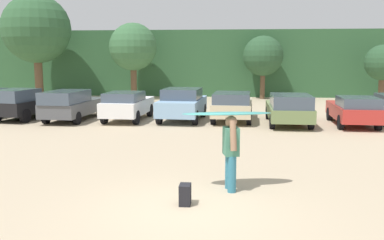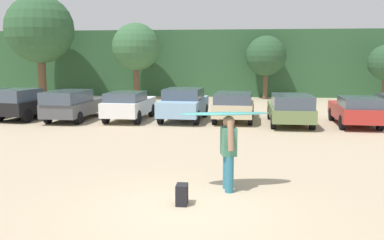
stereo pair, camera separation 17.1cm
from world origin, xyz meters
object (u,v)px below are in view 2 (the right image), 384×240
(parked_car_champagne, at_px, (234,105))
(parked_car_red, at_px, (356,110))
(parked_car_white, at_px, (129,105))
(person_adult, at_px, (229,149))
(backpack_dropped, at_px, (182,195))
(parked_car_black, at_px, (26,103))
(surfboard_teal, at_px, (225,114))
(parked_car_dark_gray, at_px, (74,104))
(parked_car_olive_green, at_px, (290,108))
(parked_car_sky_blue, at_px, (184,104))

(parked_car_champagne, bearing_deg, parked_car_red, -96.97)
(parked_car_white, distance_m, person_adult, 12.12)
(person_adult, bearing_deg, backpack_dropped, 37.49)
(parked_car_champagne, relative_size, parked_car_red, 1.06)
(parked_car_champagne, bearing_deg, person_adult, -177.27)
(parked_car_black, bearing_deg, parked_car_red, -83.15)
(parked_car_red, bearing_deg, surfboard_teal, 153.34)
(parked_car_black, relative_size, parked_car_dark_gray, 0.92)
(parked_car_white, distance_m, parked_car_red, 10.82)
(parked_car_champagne, height_order, parked_car_olive_green, parked_car_olive_green)
(parked_car_dark_gray, xyz_separation_m, parked_car_champagne, (7.99, 0.59, -0.01))
(parked_car_dark_gray, bearing_deg, parked_car_olive_green, -88.89)
(parked_car_dark_gray, xyz_separation_m, parked_car_olive_green, (10.62, -0.41, -0.02))
(parked_car_white, bearing_deg, person_adult, -151.93)
(parked_car_sky_blue, xyz_separation_m, person_adult, (2.48, -11.18, 0.17))
(parked_car_black, xyz_separation_m, parked_car_dark_gray, (2.58, -0.19, -0.02))
(surfboard_teal, bearing_deg, parked_car_sky_blue, -89.50)
(parked_car_sky_blue, relative_size, parked_car_olive_green, 0.93)
(parked_car_white, relative_size, parked_car_champagne, 0.93)
(parked_car_olive_green, bearing_deg, parked_car_sky_blue, 80.69)
(parked_car_red, xyz_separation_m, surfboard_teal, (-5.68, -10.22, 1.10))
(parked_car_red, bearing_deg, parked_car_olive_green, 93.41)
(parked_car_dark_gray, height_order, backpack_dropped, parked_car_dark_gray)
(parked_car_black, height_order, parked_car_sky_blue, parked_car_sky_blue)
(parked_car_white, bearing_deg, parked_car_sky_blue, -82.26)
(surfboard_teal, bearing_deg, backpack_dropped, 42.66)
(parked_car_black, xyz_separation_m, parked_car_white, (5.34, 0.09, -0.04))
(parked_car_black, height_order, backpack_dropped, parked_car_black)
(parked_car_black, distance_m, parked_car_olive_green, 13.21)
(parked_car_champagne, bearing_deg, parked_car_black, 94.97)
(parked_car_black, xyz_separation_m, person_adult, (10.57, -10.85, 0.19))
(parked_car_sky_blue, height_order, surfboard_teal, surfboard_teal)
(parked_car_champagne, relative_size, surfboard_teal, 2.05)
(person_adult, bearing_deg, parked_car_red, -130.27)
(parked_car_black, bearing_deg, person_adult, -126.96)
(person_adult, relative_size, backpack_dropped, 3.99)
(person_adult, xyz_separation_m, backpack_dropped, (-0.96, -1.12, -0.79))
(parked_car_dark_gray, bearing_deg, parked_car_sky_blue, -81.22)
(parked_car_sky_blue, xyz_separation_m, parked_car_champagne, (2.49, 0.07, -0.05))
(parked_car_olive_green, bearing_deg, backpack_dropped, 163.52)
(backpack_dropped, bearing_deg, surfboard_teal, 54.25)
(parked_car_olive_green, distance_m, person_adult, 10.58)
(parked_car_dark_gray, height_order, parked_car_red, parked_car_dark_gray)
(parked_car_red, height_order, surfboard_teal, surfboard_teal)
(parked_car_champagne, relative_size, person_adult, 2.52)
(parked_car_white, distance_m, parked_car_olive_green, 7.88)
(parked_car_sky_blue, bearing_deg, person_adult, -163.72)
(surfboard_teal, bearing_deg, parked_car_red, -130.66)
(parked_car_sky_blue, relative_size, surfboard_teal, 1.96)
(parked_car_sky_blue, bearing_deg, parked_car_dark_gray, 99.19)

